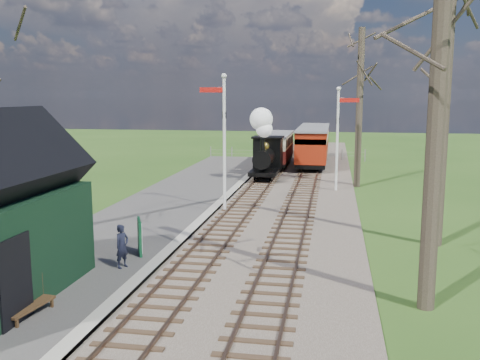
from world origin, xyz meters
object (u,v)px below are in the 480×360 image
at_px(semaphore_far, 339,131).
at_px(red_carriage_b, 315,141).
at_px(locomotive, 265,149).
at_px(sign_board, 140,237).
at_px(semaphore_near, 223,133).
at_px(red_carriage_a, 312,148).
at_px(person, 122,246).
at_px(coach, 276,148).
at_px(bench, 25,300).

xyz_separation_m(semaphore_far, red_carriage_b, (-1.77, 14.11, -1.76)).
relative_size(locomotive, sign_board, 3.75).
height_order(semaphore_near, semaphore_far, semaphore_near).
bearing_deg(semaphore_far, sign_board, -115.12).
xyz_separation_m(semaphore_near, red_carriage_b, (3.37, 20.11, -2.03)).
xyz_separation_m(red_carriage_a, person, (-4.58, -23.47, -0.74)).
bearing_deg(semaphore_near, coach, 87.11).
xyz_separation_m(locomotive, bench, (-2.83, -21.76, -1.43)).
xyz_separation_m(sign_board, bench, (-0.89, -5.10, -0.20)).
height_order(semaphore_near, red_carriage_b, semaphore_near).
height_order(sign_board, bench, sign_board).
xyz_separation_m(coach, red_carriage_b, (2.60, 4.87, 0.12)).
distance_m(locomotive, person, 18.18).
height_order(red_carriage_b, person, red_carriage_b).
bearing_deg(semaphore_near, bench, -99.34).
xyz_separation_m(locomotive, red_carriage_a, (2.61, 5.43, -0.42)).
xyz_separation_m(red_carriage_b, sign_board, (-4.55, -27.59, -0.81)).
bearing_deg(sign_board, semaphore_far, 64.88).
distance_m(semaphore_far, coach, 10.39).
relative_size(coach, sign_board, 6.00).
xyz_separation_m(sign_board, person, (-0.03, -1.38, 0.07)).
distance_m(sign_board, person, 1.39).
height_order(locomotive, red_carriage_a, locomotive).
bearing_deg(person, coach, 20.23).
bearing_deg(semaphore_far, semaphore_near, -130.60).
relative_size(bench, person, 1.11).
bearing_deg(person, red_carriage_a, 13.89).
relative_size(red_carriage_a, person, 4.19).
bearing_deg(sign_board, semaphore_near, 81.05).
height_order(coach, person, coach).
xyz_separation_m(red_carriage_a, bench, (-5.44, -27.19, -1.01)).
bearing_deg(red_carriage_b, person, -98.98).
relative_size(coach, person, 5.32).
distance_m(semaphore_near, red_carriage_b, 20.49).
xyz_separation_m(semaphore_far, red_carriage_a, (-1.77, 8.61, -1.76)).
bearing_deg(semaphore_far, red_carriage_a, 101.64).
xyz_separation_m(locomotive, red_carriage_b, (2.61, 10.93, -0.42)).
xyz_separation_m(bench, person, (0.86, 3.72, 0.28)).
distance_m(semaphore_near, person, 9.36).
relative_size(red_carriage_b, bench, 3.76).
bearing_deg(coach, semaphore_far, -64.66).
height_order(red_carriage_a, bench, red_carriage_a).
height_order(red_carriage_a, person, red_carriage_a).
relative_size(locomotive, coach, 0.62).
distance_m(red_carriage_a, person, 23.93).
bearing_deg(red_carriage_b, bench, -99.45).
distance_m(semaphore_near, locomotive, 9.35).
height_order(red_carriage_a, sign_board, red_carriage_a).
bearing_deg(coach, red_carriage_b, 61.91).
xyz_separation_m(semaphore_near, red_carriage_a, (3.37, 14.61, -2.03)).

